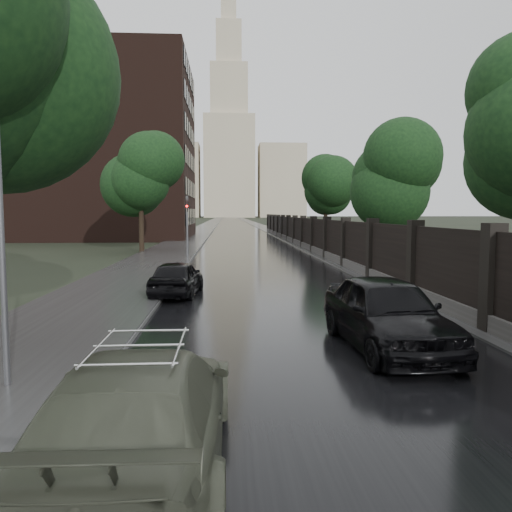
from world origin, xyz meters
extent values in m
plane|color=black|center=(0.00, 0.00, 0.00)|extent=(800.00, 800.00, 0.00)
cube|color=black|center=(0.00, 190.00, 0.01)|extent=(8.00, 420.00, 0.02)
cube|color=#2D2D2D|center=(-6.00, 190.00, 0.08)|extent=(4.00, 420.00, 0.16)
cube|color=#2D2D2D|center=(5.50, 190.00, 0.04)|extent=(3.00, 420.00, 0.08)
cube|color=#383533|center=(4.60, 32.00, 0.25)|extent=(0.40, 75.00, 0.50)
cube|color=black|center=(4.60, 32.00, 1.50)|extent=(0.15, 75.00, 2.00)
cube|color=black|center=(4.60, 70.00, 1.35)|extent=(0.45, 0.45, 2.70)
cylinder|color=black|center=(-8.00, 30.00, 2.93)|extent=(0.36, 0.36, 5.85)
sphere|color=black|center=(-8.00, 30.00, 5.27)|extent=(4.25, 4.25, 4.25)
cylinder|color=black|center=(7.50, 22.00, 2.76)|extent=(0.36, 0.36, 5.53)
sphere|color=black|center=(7.50, 22.00, 4.97)|extent=(4.08, 4.08, 4.08)
cylinder|color=black|center=(7.50, 40.00, 2.76)|extent=(0.36, 0.36, 5.53)
sphere|color=black|center=(7.50, 40.00, 4.97)|extent=(4.08, 4.08, 4.08)
cylinder|color=#59595E|center=(-5.40, 1.50, 2.50)|extent=(0.10, 0.10, 5.00)
cylinder|color=#59595E|center=(-4.30, 25.00, 1.50)|extent=(0.12, 0.12, 3.00)
imported|color=#59595E|center=(-4.30, 25.00, 3.50)|extent=(0.16, 0.20, 1.00)
sphere|color=#FF0C0C|center=(-4.30, 24.85, 3.35)|extent=(0.14, 0.14, 0.14)
cube|color=black|center=(-18.00, 52.00, 10.00)|extent=(24.00, 18.00, 20.00)
cube|color=tan|center=(-32.00, 300.00, 22.00)|extent=(28.00, 22.00, 44.00)
cube|color=tan|center=(32.00, 300.00, 22.00)|extent=(28.00, 22.00, 44.00)
cube|color=tan|center=(0.00, 300.00, 30.00)|extent=(30.00, 30.00, 60.00)
cube|color=tan|center=(0.00, 300.00, 70.00)|extent=(22.00, 22.00, 40.00)
cube|color=tan|center=(0.00, 300.00, 100.00)|extent=(15.00, 15.00, 30.00)
cube|color=tan|center=(0.00, 300.00, 122.00)|extent=(9.00, 9.00, 18.00)
imported|color=#4B4F3F|center=(-2.81, -1.10, 0.71)|extent=(2.04, 4.92, 1.42)
imported|color=black|center=(-3.60, 11.06, 0.64)|extent=(1.86, 3.89, 1.28)
imported|color=black|center=(1.61, 3.77, 0.80)|extent=(2.17, 4.79, 1.60)
camera|label=1|loc=(-1.83, -6.62, 2.95)|focal=35.00mm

